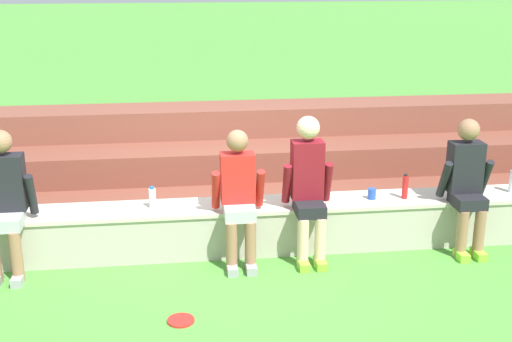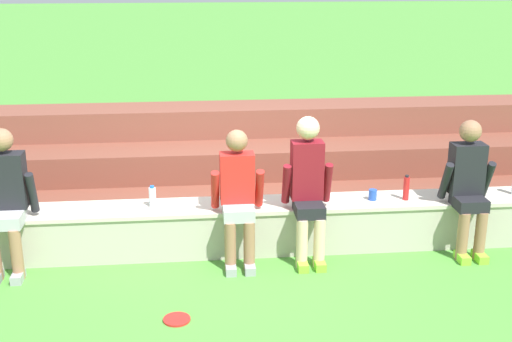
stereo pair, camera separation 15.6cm
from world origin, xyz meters
The scene contains 11 objects.
ground_plane centered at (0.00, 0.00, 0.00)m, with size 80.00×80.00×0.00m, color #4C9338.
stone_seating_wall centered at (0.00, 0.23, 0.27)m, with size 7.89×0.51×0.50m.
brick_bleachers centered at (0.00, 1.83, 0.42)m, with size 10.01×1.99×1.08m.
person_far_left centered at (-2.12, 0.00, 0.74)m, with size 0.54×0.56×1.38m.
person_left_of_center centered at (0.06, -0.05, 0.70)m, with size 0.51×0.53×1.32m.
person_center centered at (0.74, -0.02, 0.76)m, with size 0.49×0.56×1.43m.
person_right_of_center centered at (2.36, -0.03, 0.73)m, with size 0.51×0.53×1.36m.
water_bottle_mid_right centered at (-0.77, 0.24, 0.61)m, with size 0.07×0.07×0.22m.
water_bottle_mid_left centered at (1.80, 0.19, 0.63)m, with size 0.06×0.06×0.26m.
plastic_cup_right_end centered at (1.46, 0.22, 0.56)m, with size 0.08×0.08×0.11m, color blue.
frisbee centered at (-0.54, -1.12, 0.01)m, with size 0.23×0.23×0.02m, color red.
Camera 2 is at (-0.37, -6.04, 2.87)m, focal length 46.70 mm.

